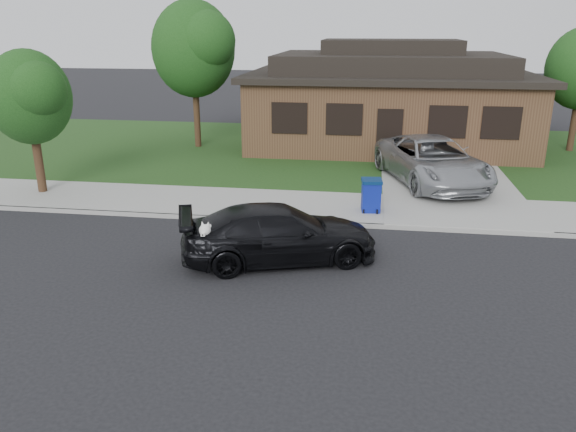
# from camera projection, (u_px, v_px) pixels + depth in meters

# --- Properties ---
(ground) EXTENTS (120.00, 120.00, 0.00)m
(ground) POSITION_uv_depth(u_px,v_px,m) (221.00, 272.00, 12.90)
(ground) COLOR black
(ground) RESTS_ON ground
(sidewalk) EXTENTS (60.00, 3.00, 0.12)m
(sidewalk) POSITION_uv_depth(u_px,v_px,m) (262.00, 204.00, 17.56)
(sidewalk) COLOR gray
(sidewalk) RESTS_ON ground
(curb) EXTENTS (60.00, 0.12, 0.12)m
(curb) POSITION_uv_depth(u_px,v_px,m) (252.00, 220.00, 16.15)
(curb) COLOR gray
(curb) RESTS_ON ground
(lawn) EXTENTS (60.00, 13.00, 0.13)m
(lawn) POSITION_uv_depth(u_px,v_px,m) (296.00, 151.00, 25.05)
(lawn) COLOR #193814
(lawn) RESTS_ON ground
(driveway) EXTENTS (4.50, 13.00, 0.14)m
(driveway) POSITION_uv_depth(u_px,v_px,m) (441.00, 172.00, 21.41)
(driveway) COLOR gray
(driveway) RESTS_ON ground
(sedan) EXTENTS (5.01, 3.29, 1.35)m
(sedan) POSITION_uv_depth(u_px,v_px,m) (279.00, 234.00, 13.34)
(sedan) COLOR black
(sedan) RESTS_ON ground
(minivan) EXTENTS (4.22, 6.17, 1.57)m
(minivan) POSITION_uv_depth(u_px,v_px,m) (432.00, 161.00, 19.45)
(minivan) COLOR #A0A3A7
(minivan) RESTS_ON driveway
(recycling_bin) EXTENTS (0.64, 0.66, 0.97)m
(recycling_bin) POSITION_uv_depth(u_px,v_px,m) (371.00, 195.00, 16.61)
(recycling_bin) COLOR navy
(recycling_bin) RESTS_ON sidewalk
(house) EXTENTS (12.60, 8.60, 4.65)m
(house) POSITION_uv_depth(u_px,v_px,m) (388.00, 100.00, 25.69)
(house) COLOR #422B1C
(house) RESTS_ON ground
(tree_0) EXTENTS (3.78, 3.60, 6.34)m
(tree_0) POSITION_uv_depth(u_px,v_px,m) (196.00, 47.00, 24.10)
(tree_0) COLOR #332114
(tree_0) RESTS_ON ground
(tree_2) EXTENTS (2.73, 2.60, 4.59)m
(tree_2) POSITION_uv_depth(u_px,v_px,m) (31.00, 96.00, 17.64)
(tree_2) COLOR #332114
(tree_2) RESTS_ON ground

